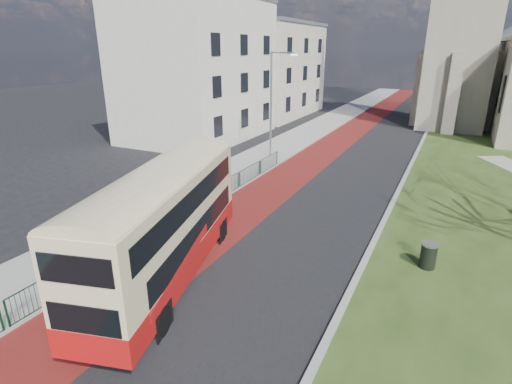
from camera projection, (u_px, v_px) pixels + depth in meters
The scene contains 12 objects.
ground at pixel (183, 276), 15.51m from camera, with size 160.00×160.00×0.00m, color black.
road_carriageway at pixel (349, 159), 31.70m from camera, with size 9.00×120.00×0.01m, color black.
bus_lane at pixel (317, 155), 32.84m from camera, with size 3.40×120.00×0.01m, color #591414.
pavement_west at pixel (275, 150), 34.41m from camera, with size 4.00×120.00×0.12m, color gray.
kerb_west at pixel (296, 152), 33.57m from camera, with size 0.25×120.00×0.13m, color #999993.
kerb_east at pixel (414, 159), 31.44m from camera, with size 0.25×80.00×0.13m, color #999993.
pedestrian_railing at pixel (182, 214), 19.92m from camera, with size 0.07×24.00×1.12m.
street_block_near at pixel (197, 68), 37.67m from camera, with size 10.30×14.30×13.00m.
street_block_far at pixel (268, 69), 51.39m from camera, with size 10.30×16.30×11.50m.
streetlamp at pixel (273, 99), 30.91m from camera, with size 2.13×0.18×8.00m.
bus at pixel (165, 219), 14.61m from camera, with size 4.93×10.48×4.27m.
litter_bin at pixel (428, 255), 15.87m from camera, with size 0.85×0.85×1.06m.
Camera 1 is at (8.55, -10.78, 8.36)m, focal length 28.00 mm.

